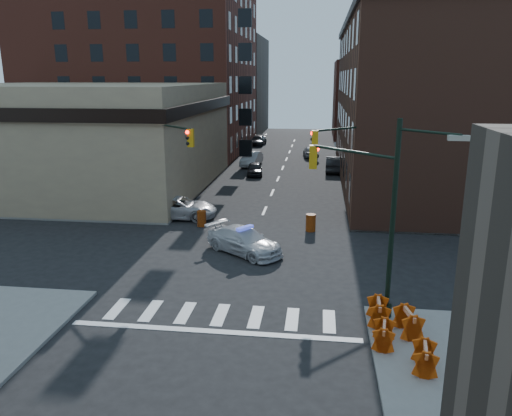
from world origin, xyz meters
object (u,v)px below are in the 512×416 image
(barrel_bank, at_px, (202,218))
(barricade_nw_a, at_px, (150,208))
(pedestrian_a, at_px, (144,207))
(barricade_se_a, at_px, (408,323))
(parked_car_wfar, at_px, (252,159))
(barrel_road, at_px, (311,223))
(police_car, at_px, (244,241))
(pickup, at_px, (178,208))
(parked_car_enear, at_px, (334,164))
(pedestrian_b, at_px, (105,197))
(parked_car_wnear, at_px, (255,169))

(barrel_bank, xyz_separation_m, barricade_nw_a, (-4.23, 2.00, 0.04))
(pedestrian_a, relative_size, barricade_se_a, 1.40)
(parked_car_wfar, height_order, barrel_road, parked_car_wfar)
(police_car, bearing_deg, barrel_bank, 73.64)
(pickup, relative_size, barrel_road, 4.83)
(police_car, relative_size, parked_car_wfar, 1.02)
(parked_car_wfar, xyz_separation_m, pedestrian_a, (-4.28, -22.77, 0.29))
(parked_car_enear, xyz_separation_m, pedestrian_b, (-17.28, -17.64, 0.18))
(police_car, height_order, parked_car_enear, parked_car_enear)
(pedestrian_a, height_order, pedestrian_b, pedestrian_a)
(parked_car_wfar, distance_m, pedestrian_a, 23.17)
(parked_car_wfar, bearing_deg, parked_car_enear, -9.12)
(pickup, bearing_deg, barricade_se_a, -141.15)
(parked_car_wnear, xyz_separation_m, parked_car_enear, (8.00, 2.92, 0.17))
(barrel_road, bearing_deg, barrel_bank, 178.58)
(parked_car_wfar, height_order, pedestrian_b, pedestrian_b)
(parked_car_wnear, distance_m, pedestrian_b, 17.41)
(parked_car_wnear, distance_m, barricade_nw_a, 16.86)
(barricade_se_a, bearing_deg, pedestrian_b, 38.58)
(pedestrian_b, bearing_deg, pedestrian_a, -51.51)
(pedestrian_a, distance_m, barrel_road, 11.32)
(parked_car_enear, height_order, barrel_road, parked_car_enear)
(pickup, distance_m, pedestrian_a, 2.41)
(parked_car_wfar, bearing_deg, barrel_road, -67.87)
(parked_car_wnear, distance_m, pedestrian_a, 18.30)
(parked_car_enear, height_order, barrel_bank, parked_car_enear)
(parked_car_wfar, bearing_deg, parked_car_wnear, -73.54)
(pedestrian_b, distance_m, barrel_bank, 8.71)
(pedestrian_b, bearing_deg, barricade_nw_a, -34.41)
(pickup, height_order, parked_car_wfar, parked_car_wfar)
(barricade_se_a, bearing_deg, parked_car_wnear, 6.98)
(police_car, distance_m, barrel_bank, 5.95)
(pedestrian_a, bearing_deg, parked_car_wfar, 113.89)
(pedestrian_a, bearing_deg, pedestrian_b, 179.59)
(parked_car_wfar, height_order, barrel_bank, parked_car_wfar)
(police_car, bearing_deg, parked_car_wnear, 42.68)
(police_car, relative_size, barrel_bank, 4.62)
(pedestrian_a, height_order, barricade_se_a, pedestrian_a)
(parked_car_wnear, height_order, barrel_bank, parked_car_wnear)
(parked_car_wnear, height_order, pedestrian_b, pedestrian_b)
(pedestrian_b, xyz_separation_m, barricade_nw_a, (3.85, -1.24, -0.42))
(parked_car_enear, xyz_separation_m, barricade_se_a, (1.92, -34.24, -0.16))
(barrel_bank, relative_size, barricade_nw_a, 0.95)
(parked_car_wfar, bearing_deg, barrel_bank, -85.00)
(pickup, relative_size, pedestrian_b, 3.23)
(barrel_bank, distance_m, barricade_se_a, 17.38)
(pedestrian_b, xyz_separation_m, barrel_bank, (8.07, -3.24, -0.46))
(police_car, bearing_deg, parked_car_enear, 24.35)
(barrel_bank, bearing_deg, parked_car_enear, 66.20)
(parked_car_wnear, bearing_deg, pedestrian_a, -114.14)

